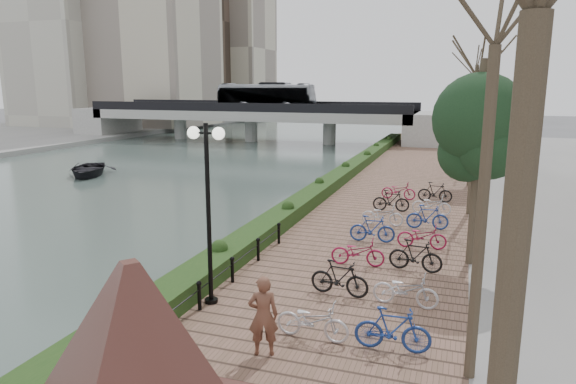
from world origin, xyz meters
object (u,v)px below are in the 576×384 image
at_px(motorcycle, 152,374).
at_px(boat, 88,169).
at_px(granite_monument, 136,357).
at_px(lamppost, 207,175).
at_px(pedestrian, 263,316).

xyz_separation_m(motorcycle, boat, (-19.47, 21.47, -0.54)).
distance_m(granite_monument, motorcycle, 1.65).
bearing_deg(lamppost, pedestrian, -41.45).
bearing_deg(pedestrian, granite_monument, 55.19).
xyz_separation_m(lamppost, pedestrian, (2.32, -2.05, -2.56)).
height_order(pedestrian, boat, pedestrian).
distance_m(granite_monument, pedestrian, 3.52).
bearing_deg(boat, lamppost, -70.29).
bearing_deg(granite_monument, pedestrian, 76.97).
relative_size(lamppost, boat, 1.04).
bearing_deg(lamppost, motorcycle, -76.67).
distance_m(lamppost, boat, 25.47).
bearing_deg(motorcycle, granite_monument, -76.33).
height_order(lamppost, motorcycle, lamppost).
bearing_deg(boat, motorcycle, -75.09).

